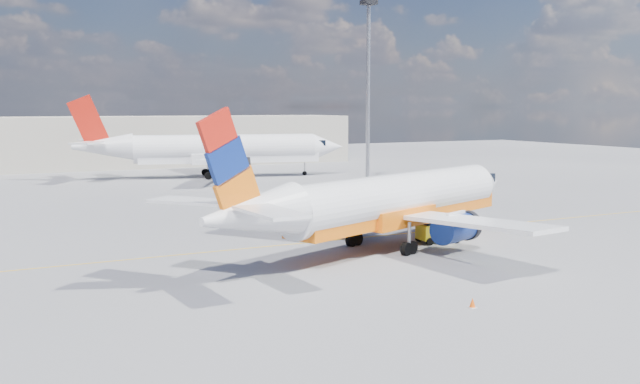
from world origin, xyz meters
name	(u,v)px	position (x,y,z in m)	size (l,w,h in m)	color
ground	(316,251)	(0.00, 0.00, 0.00)	(240.00, 240.00, 0.00)	slate
taxi_line	(297,244)	(0.00, 3.00, 0.01)	(70.00, 0.15, 0.01)	gold
terminal_main	(139,141)	(5.00, 75.00, 4.00)	(70.00, 14.00, 8.00)	#B9B19F
main_jet	(389,201)	(4.88, -1.24, 3.21)	(31.42, 23.73, 9.62)	white
second_jet	(217,150)	(10.13, 50.72, 3.72)	(36.98, 28.37, 11.16)	white
gse_tug	(437,229)	(8.98, -1.03, 0.94)	(2.91, 1.95, 1.98)	black
traffic_cone	(472,303)	(0.72, -15.33, 0.24)	(0.35, 0.35, 0.49)	white
floodlight_mast	(368,75)	(23.82, 33.79, 13.34)	(1.62, 1.62, 22.26)	gray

